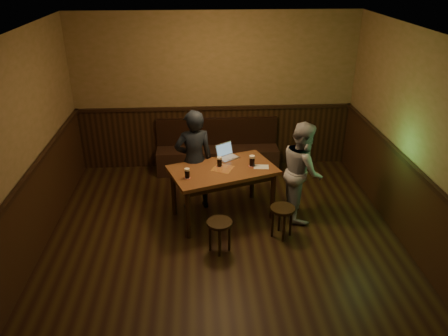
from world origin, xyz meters
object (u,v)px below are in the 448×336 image
at_px(bench, 217,154).
at_px(person_grey, 302,171).
at_px(stool_left, 220,228).
at_px(pint_right, 252,161).
at_px(laptop, 226,154).
at_px(pint_mid, 220,162).
at_px(stool_right, 282,213).
at_px(person_suit, 194,161).
at_px(pub_table, 223,175).
at_px(pint_left, 187,173).

xyz_separation_m(bench, person_grey, (1.17, -1.65, 0.44)).
relative_size(stool_left, person_grey, 0.31).
distance_m(stool_left, pint_right, 1.20).
distance_m(pint_right, laptop, 0.49).
bearing_deg(pint_mid, bench, 88.40).
height_order(stool_right, person_suit, person_suit).
relative_size(pub_table, pint_left, 11.48).
height_order(bench, pint_left, pint_left).
xyz_separation_m(pint_mid, laptop, (0.12, 0.32, -0.02)).
xyz_separation_m(bench, pint_mid, (-0.04, -1.54, 0.57)).
relative_size(pub_table, stool_right, 3.64).
xyz_separation_m(pint_right, person_grey, (0.73, -0.09, -0.14)).
bearing_deg(stool_left, pub_table, 83.81).
xyz_separation_m(person_suit, person_grey, (1.59, -0.33, -0.05)).
bearing_deg(pub_table, stool_left, -115.56).
distance_m(pub_table, person_grey, 1.17).
height_order(bench, laptop, laptop).
xyz_separation_m(stool_right, pint_right, (-0.36, 0.65, 0.51)).
bearing_deg(pint_left, pint_right, 19.13).
bearing_deg(pint_right, bench, 105.65).
relative_size(pint_left, person_suit, 0.09).
height_order(stool_left, pint_left, pint_left).
relative_size(pint_left, pint_mid, 0.98).
xyz_separation_m(pint_left, person_suit, (0.09, 0.56, -0.07)).
height_order(stool_left, pint_right, pint_right).
bearing_deg(laptop, bench, 59.59).
xyz_separation_m(laptop, person_suit, (-0.50, -0.09, -0.06)).
xyz_separation_m(pint_mid, person_suit, (-0.37, 0.22, -0.08)).
distance_m(pub_table, person_suit, 0.52).
bearing_deg(laptop, pint_left, -166.14).
bearing_deg(pint_left, bench, 74.79).
bearing_deg(person_grey, stool_right, 146.08).
relative_size(pint_mid, pint_right, 0.90).
distance_m(stool_right, person_suit, 1.56).
relative_size(stool_right, pint_mid, 3.10).
distance_m(pub_table, stool_right, 1.04).
distance_m(bench, pint_mid, 1.64).
height_order(bench, pub_table, bench).
xyz_separation_m(pub_table, pint_left, (-0.51, -0.27, 0.18)).
height_order(bench, person_grey, person_grey).
bearing_deg(stool_left, stool_right, 17.95).
xyz_separation_m(stool_left, pint_left, (-0.42, 0.61, 0.51)).
bearing_deg(person_suit, stool_right, 131.28).
bearing_deg(pint_mid, pub_table, -59.61).
bearing_deg(pub_table, pint_left, -171.61).
bearing_deg(bench, laptop, -86.24).
bearing_deg(stool_right, pint_left, 166.14).
xyz_separation_m(stool_right, pint_mid, (-0.84, 0.67, 0.51)).
height_order(stool_left, laptop, laptop).
xyz_separation_m(bench, laptop, (0.08, -1.22, 0.55)).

